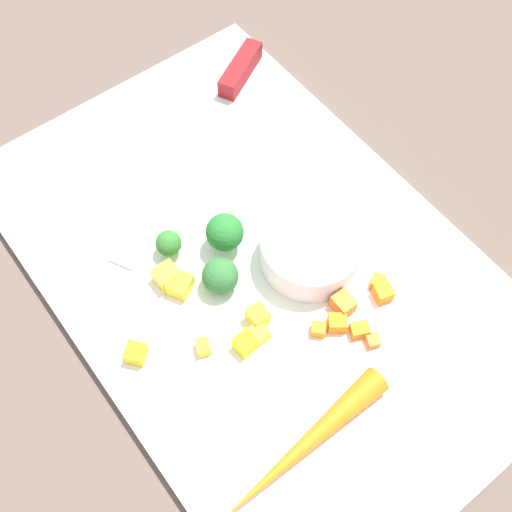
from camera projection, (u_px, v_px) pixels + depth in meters
The scene contains 22 objects.
ground_plane at pixel (256, 267), 0.61m from camera, with size 4.00×4.00×0.00m, color brown.
cutting_board at pixel (256, 264), 0.61m from camera, with size 0.54×0.35×0.01m, color white.
prep_bowl at pixel (311, 250), 0.59m from camera, with size 0.09×0.09×0.03m, color white.
chef_knife at pixel (220, 102), 0.69m from camera, with size 0.16×0.28×0.02m.
whole_carrot at pixel (303, 447), 0.50m from camera, with size 0.02×0.02×0.17m, color orange.
carrot_dice_0 at pixel (373, 341), 0.56m from camera, with size 0.01×0.01×0.01m, color orange.
carrot_dice_1 at pixel (319, 329), 0.56m from camera, with size 0.01×0.01×0.01m, color orange.
carrot_dice_2 at pixel (359, 330), 0.56m from camera, with size 0.02×0.01×0.01m, color orange.
carrot_dice_3 at pixel (383, 293), 0.58m from camera, with size 0.02×0.01×0.01m, color orange.
carrot_dice_4 at pixel (337, 323), 0.56m from camera, with size 0.02×0.01×0.01m, color orange.
carrot_dice_5 at pixel (343, 304), 0.57m from camera, with size 0.02×0.02×0.02m, color orange.
carrot_dice_6 at pixel (378, 282), 0.58m from camera, with size 0.01×0.01×0.01m, color orange.
pepper_dice_0 at pixel (167, 276), 0.58m from camera, with size 0.02×0.02×0.02m, color yellow.
pepper_dice_1 at pixel (258, 316), 0.56m from camera, with size 0.02×0.02×0.02m, color yellow.
pepper_dice_2 at pixel (180, 285), 0.58m from camera, with size 0.02×0.02×0.02m, color yellow.
pepper_dice_3 at pixel (258, 334), 0.56m from camera, with size 0.02×0.02×0.01m, color yellow.
pepper_dice_4 at pixel (203, 347), 0.55m from camera, with size 0.01×0.01×0.01m, color yellow.
pepper_dice_5 at pixel (245, 343), 0.55m from camera, with size 0.02×0.02×0.02m, color yellow.
pepper_dice_6 at pixel (136, 353), 0.55m from camera, with size 0.02×0.02×0.02m, color yellow.
broccoli_floret_0 at pixel (225, 233), 0.59m from camera, with size 0.04×0.04×0.04m.
broccoli_floret_1 at pixel (220, 275), 0.57m from camera, with size 0.03×0.03×0.03m.
broccoli_floret_2 at pixel (169, 244), 0.59m from camera, with size 0.02×0.02×0.03m.
Camera 1 is at (-0.23, 0.18, 0.54)m, focal length 44.67 mm.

